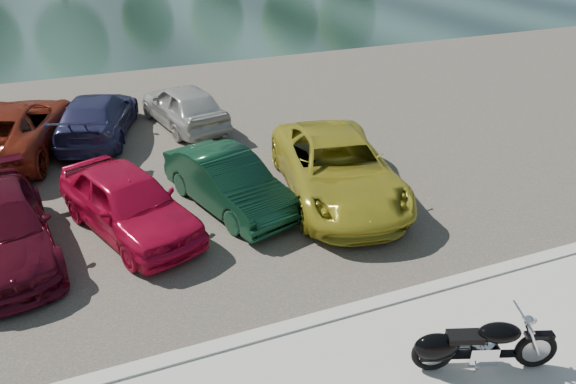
# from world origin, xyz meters

# --- Properties ---
(kerb) EXTENTS (60.00, 0.30, 0.14)m
(kerb) POSITION_xyz_m (0.00, 2.00, 0.07)
(kerb) COLOR #BCB8B1
(kerb) RESTS_ON ground
(parking_lot) EXTENTS (60.00, 18.00, 0.04)m
(parking_lot) POSITION_xyz_m (0.00, 11.00, 0.02)
(parking_lot) COLOR #3E3B32
(parking_lot) RESTS_ON ground
(river) EXTENTS (120.00, 40.00, 0.00)m
(river) POSITION_xyz_m (0.00, 40.00, 0.00)
(river) COLOR black
(river) RESTS_ON ground
(motorcycle) EXTENTS (2.25, 1.06, 1.05)m
(motorcycle) POSITION_xyz_m (0.86, 0.05, 0.56)
(motorcycle) COLOR black
(motorcycle) RESTS_ON promenade
(car_3) EXTENTS (2.55, 4.92, 1.37)m
(car_3) POSITION_xyz_m (-6.12, 6.39, 0.72)
(car_3) COLOR #4D0B1A
(car_3) RESTS_ON parking_lot
(car_4) EXTENTS (3.13, 4.66, 1.47)m
(car_4) POSITION_xyz_m (-3.51, 6.43, 0.78)
(car_4) COLOR #C00C35
(car_4) RESTS_ON parking_lot
(car_5) EXTENTS (2.50, 4.31, 1.34)m
(car_5) POSITION_xyz_m (-1.12, 6.69, 0.71)
(car_5) COLOR #0E3622
(car_5) RESTS_ON parking_lot
(car_6) EXTENTS (3.55, 5.92, 1.54)m
(car_6) POSITION_xyz_m (1.56, 6.20, 0.81)
(car_6) COLOR gold
(car_6) RESTS_ON parking_lot
(car_10) EXTENTS (3.95, 6.03, 1.54)m
(car_10) POSITION_xyz_m (-6.00, 12.21, 0.81)
(car_10) COLOR maroon
(car_10) RESTS_ON parking_lot
(car_11) EXTENTS (3.24, 5.14, 1.39)m
(car_11) POSITION_xyz_m (-3.64, 12.56, 0.73)
(car_11) COLOR navy
(car_11) RESTS_ON parking_lot
(car_12) EXTENTS (2.47, 4.45, 1.43)m
(car_12) POSITION_xyz_m (-0.91, 12.51, 0.76)
(car_12) COLOR beige
(car_12) RESTS_ON parking_lot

